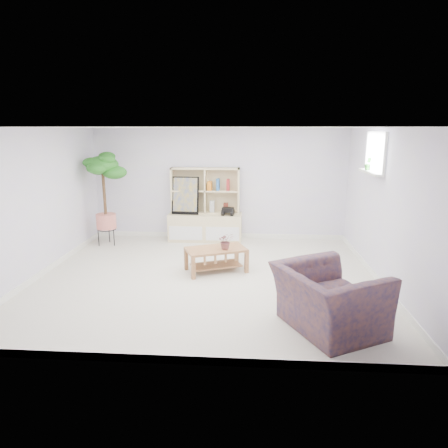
# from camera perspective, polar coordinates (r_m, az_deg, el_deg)

# --- Properties ---
(floor) EXTENTS (5.50, 5.00, 0.01)m
(floor) POSITION_cam_1_polar(r_m,az_deg,el_deg) (6.63, -2.46, -7.62)
(floor) COLOR beige
(floor) RESTS_ON ground
(ceiling) EXTENTS (5.50, 5.00, 0.01)m
(ceiling) POSITION_cam_1_polar(r_m,az_deg,el_deg) (6.19, -2.69, 13.60)
(ceiling) COLOR white
(ceiling) RESTS_ON walls
(walls) EXTENTS (5.51, 5.01, 2.40)m
(walls) POSITION_cam_1_polar(r_m,az_deg,el_deg) (6.30, -2.57, 2.62)
(walls) COLOR silver
(walls) RESTS_ON floor
(baseboard) EXTENTS (5.50, 5.00, 0.10)m
(baseboard) POSITION_cam_1_polar(r_m,az_deg,el_deg) (6.61, -2.47, -7.21)
(baseboard) COLOR white
(baseboard) RESTS_ON floor
(window) EXTENTS (0.10, 0.98, 0.68)m
(window) POSITION_cam_1_polar(r_m,az_deg,el_deg) (7.05, 20.90, 9.48)
(window) COLOR white
(window) RESTS_ON walls
(window_sill) EXTENTS (0.14, 1.00, 0.04)m
(window_sill) POSITION_cam_1_polar(r_m,az_deg,el_deg) (7.06, 20.22, 6.92)
(window_sill) COLOR white
(window_sill) RESTS_ON walls
(storage_unit) EXTENTS (1.57, 0.53, 1.57)m
(storage_unit) POSITION_cam_1_polar(r_m,az_deg,el_deg) (8.60, -2.73, 2.74)
(storage_unit) COLOR beige
(storage_unit) RESTS_ON floor
(poster) EXTENTS (0.59, 0.17, 0.81)m
(poster) POSITION_cam_1_polar(r_m,az_deg,el_deg) (8.58, -5.55, 4.07)
(poster) COLOR gold
(poster) RESTS_ON storage_unit
(toy_truck) EXTENTS (0.38, 0.28, 0.19)m
(toy_truck) POSITION_cam_1_polar(r_m,az_deg,el_deg) (8.47, 0.56, 1.89)
(toy_truck) COLOR black
(toy_truck) RESTS_ON storage_unit
(coffee_table) EXTENTS (1.13, 0.89, 0.41)m
(coffee_table) POSITION_cam_1_polar(r_m,az_deg,el_deg) (6.84, -1.15, -5.13)
(coffee_table) COLOR brown
(coffee_table) RESTS_ON floor
(table_plant) EXTENTS (0.30, 0.28, 0.28)m
(table_plant) POSITION_cam_1_polar(r_m,az_deg,el_deg) (6.70, 0.26, -2.44)
(table_plant) COLOR #154919
(table_plant) RESTS_ON coffee_table
(floor_tree) EXTENTS (0.93, 0.93, 1.93)m
(floor_tree) POSITION_cam_1_polar(r_m,az_deg,el_deg) (8.57, -16.68, 3.37)
(floor_tree) COLOR #226E20
(floor_tree) RESTS_ON floor
(armchair) EXTENTS (1.46, 1.53, 0.88)m
(armchair) POSITION_cam_1_polar(r_m,az_deg,el_deg) (5.02, 14.72, -9.80)
(armchair) COLOR #1C2249
(armchair) RESTS_ON floor
(sill_plant) EXTENTS (0.14, 0.12, 0.22)m
(sill_plant) POSITION_cam_1_polar(r_m,az_deg,el_deg) (7.22, 19.91, 8.11)
(sill_plant) COLOR #226E20
(sill_plant) RESTS_ON window_sill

